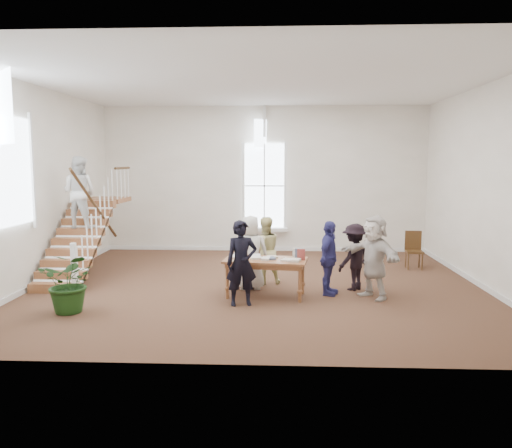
{
  "coord_description": "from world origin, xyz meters",
  "views": [
    {
      "loc": [
        0.45,
        -11.09,
        2.79
      ],
      "look_at": [
        -0.07,
        0.4,
        1.36
      ],
      "focal_mm": 35.0,
      "sensor_mm": 36.0,
      "label": 1
    }
  ],
  "objects_px": {
    "library_table": "(265,263)",
    "woman_cluster_a": "(329,258)",
    "elderly_woman": "(250,252)",
    "woman_cluster_b": "(354,257)",
    "woman_cluster_c": "(374,257)",
    "side_chair": "(414,248)",
    "person_yellow": "(265,250)",
    "police_officer": "(242,263)",
    "floor_plant": "(71,282)"
  },
  "relations": [
    {
      "from": "woman_cluster_b",
      "to": "woman_cluster_c",
      "type": "relative_size",
      "value": 0.85
    },
    {
      "from": "elderly_woman",
      "to": "side_chair",
      "type": "height_order",
      "value": "elderly_woman"
    },
    {
      "from": "elderly_woman",
      "to": "person_yellow",
      "type": "xyz_separation_m",
      "value": [
        0.3,
        0.5,
        -0.04
      ]
    },
    {
      "from": "woman_cluster_c",
      "to": "floor_plant",
      "type": "height_order",
      "value": "woman_cluster_c"
    },
    {
      "from": "woman_cluster_c",
      "to": "side_chair",
      "type": "xyz_separation_m",
      "value": [
        1.6,
        2.96,
        -0.31
      ]
    },
    {
      "from": "library_table",
      "to": "woman_cluster_a",
      "type": "bearing_deg",
      "value": 15.63
    },
    {
      "from": "person_yellow",
      "to": "woman_cluster_c",
      "type": "bearing_deg",
      "value": 136.63
    },
    {
      "from": "police_officer",
      "to": "woman_cluster_c",
      "type": "xyz_separation_m",
      "value": [
        2.67,
        0.64,
        0.03
      ]
    },
    {
      "from": "woman_cluster_a",
      "to": "woman_cluster_c",
      "type": "height_order",
      "value": "woman_cluster_c"
    },
    {
      "from": "woman_cluster_a",
      "to": "woman_cluster_c",
      "type": "bearing_deg",
      "value": -81.6
    },
    {
      "from": "person_yellow",
      "to": "woman_cluster_b",
      "type": "height_order",
      "value": "person_yellow"
    },
    {
      "from": "woman_cluster_c",
      "to": "side_chair",
      "type": "distance_m",
      "value": 3.37
    },
    {
      "from": "elderly_woman",
      "to": "woman_cluster_a",
      "type": "distance_m",
      "value": 1.72
    },
    {
      "from": "woman_cluster_a",
      "to": "side_chair",
      "type": "xyz_separation_m",
      "value": [
        2.5,
        2.76,
        -0.24
      ]
    },
    {
      "from": "woman_cluster_a",
      "to": "floor_plant",
      "type": "height_order",
      "value": "woman_cluster_a"
    },
    {
      "from": "police_officer",
      "to": "library_table",
      "type": "bearing_deg",
      "value": 41.89
    },
    {
      "from": "library_table",
      "to": "police_officer",
      "type": "height_order",
      "value": "police_officer"
    },
    {
      "from": "person_yellow",
      "to": "side_chair",
      "type": "relative_size",
      "value": 1.57
    },
    {
      "from": "floor_plant",
      "to": "woman_cluster_c",
      "type": "bearing_deg",
      "value": 12.33
    },
    {
      "from": "library_table",
      "to": "side_chair",
      "type": "bearing_deg",
      "value": 45.14
    },
    {
      "from": "library_table",
      "to": "floor_plant",
      "type": "xyz_separation_m",
      "value": [
        -3.58,
        -1.28,
        -0.14
      ]
    },
    {
      "from": "police_officer",
      "to": "woman_cluster_a",
      "type": "distance_m",
      "value": 1.96
    },
    {
      "from": "elderly_woman",
      "to": "side_chair",
      "type": "xyz_separation_m",
      "value": [
        4.17,
        2.35,
        -0.27
      ]
    },
    {
      "from": "person_yellow",
      "to": "police_officer",
      "type": "bearing_deg",
      "value": 59.78
    },
    {
      "from": "elderly_woman",
      "to": "floor_plant",
      "type": "bearing_deg",
      "value": 25.06
    },
    {
      "from": "person_yellow",
      "to": "woman_cluster_c",
      "type": "relative_size",
      "value": 0.9
    },
    {
      "from": "floor_plant",
      "to": "library_table",
      "type": "bearing_deg",
      "value": 19.67
    },
    {
      "from": "woman_cluster_a",
      "to": "floor_plant",
      "type": "distance_m",
      "value": 5.13
    },
    {
      "from": "library_table",
      "to": "floor_plant",
      "type": "distance_m",
      "value": 3.81
    },
    {
      "from": "woman_cluster_c",
      "to": "person_yellow",
      "type": "bearing_deg",
      "value": -149.43
    },
    {
      "from": "person_yellow",
      "to": "woman_cluster_c",
      "type": "distance_m",
      "value": 2.53
    },
    {
      "from": "library_table",
      "to": "woman_cluster_c",
      "type": "distance_m",
      "value": 2.23
    },
    {
      "from": "library_table",
      "to": "elderly_woman",
      "type": "xyz_separation_m",
      "value": [
        -0.35,
        0.6,
        0.11
      ]
    },
    {
      "from": "floor_plant",
      "to": "side_chair",
      "type": "xyz_separation_m",
      "value": [
        7.4,
        4.23,
        -0.02
      ]
    },
    {
      "from": "police_officer",
      "to": "person_yellow",
      "type": "height_order",
      "value": "police_officer"
    },
    {
      "from": "woman_cluster_b",
      "to": "side_chair",
      "type": "xyz_separation_m",
      "value": [
        1.9,
        2.31,
        -0.18
      ]
    },
    {
      "from": "library_table",
      "to": "police_officer",
      "type": "distance_m",
      "value": 0.8
    },
    {
      "from": "person_yellow",
      "to": "woman_cluster_b",
      "type": "relative_size",
      "value": 1.06
    },
    {
      "from": "elderly_woman",
      "to": "floor_plant",
      "type": "xyz_separation_m",
      "value": [
        -3.24,
        -1.88,
        -0.25
      ]
    },
    {
      "from": "woman_cluster_a",
      "to": "woman_cluster_b",
      "type": "height_order",
      "value": "woman_cluster_a"
    },
    {
      "from": "person_yellow",
      "to": "floor_plant",
      "type": "xyz_separation_m",
      "value": [
        -3.54,
        -2.38,
        -0.21
      ]
    },
    {
      "from": "floor_plant",
      "to": "side_chair",
      "type": "distance_m",
      "value": 8.53
    },
    {
      "from": "library_table",
      "to": "side_chair",
      "type": "height_order",
      "value": "side_chair"
    },
    {
      "from": "elderly_woman",
      "to": "woman_cluster_c",
      "type": "xyz_separation_m",
      "value": [
        2.57,
        -0.61,
        0.04
      ]
    },
    {
      "from": "person_yellow",
      "to": "woman_cluster_b",
      "type": "bearing_deg",
      "value": 149.55
    },
    {
      "from": "elderly_woman",
      "to": "woman_cluster_b",
      "type": "xyz_separation_m",
      "value": [
        2.27,
        0.04,
        -0.09
      ]
    },
    {
      "from": "elderly_woman",
      "to": "person_yellow",
      "type": "relative_size",
      "value": 1.05
    },
    {
      "from": "police_officer",
      "to": "woman_cluster_b",
      "type": "relative_size",
      "value": 1.14
    },
    {
      "from": "woman_cluster_a",
      "to": "elderly_woman",
      "type": "bearing_deg",
      "value": 97.19
    },
    {
      "from": "woman_cluster_b",
      "to": "side_chair",
      "type": "distance_m",
      "value": 2.99
    }
  ]
}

